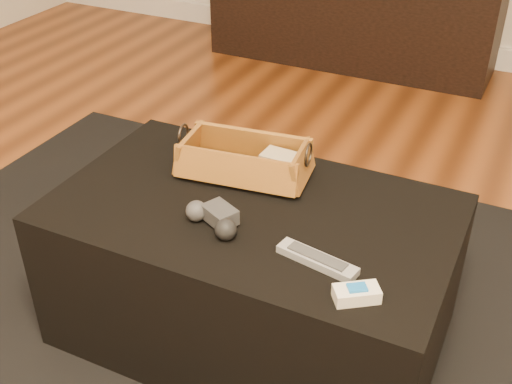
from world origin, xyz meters
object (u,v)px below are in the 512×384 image
at_px(ottoman, 253,272).
at_px(cream_gadget, 357,294).
at_px(game_controller, 214,218).
at_px(media_cabinet, 354,7).
at_px(tv_remote, 237,169).
at_px(wicker_basket, 244,161).
at_px(silver_remote, 317,260).

height_order(ottoman, cream_gadget, cream_gadget).
height_order(game_controller, cream_gadget, game_controller).
distance_m(ottoman, game_controller, 0.27).
height_order(ottoman, game_controller, game_controller).
relative_size(game_controller, cream_gadget, 1.60).
bearing_deg(media_cabinet, tv_remote, -80.59).
distance_m(wicker_basket, game_controller, 0.25).
relative_size(game_controller, silver_remote, 0.85).
bearing_deg(silver_remote, game_controller, 175.18).
xyz_separation_m(ottoman, silver_remote, (0.23, -0.14, 0.22)).
bearing_deg(game_controller, media_cabinet, 99.95).
height_order(wicker_basket, game_controller, wicker_basket).
xyz_separation_m(wicker_basket, cream_gadget, (0.43, -0.34, -0.03)).
distance_m(ottoman, silver_remote, 0.34).
bearing_deg(wicker_basket, tv_remote, -135.83).
height_order(silver_remote, cream_gadget, cream_gadget).
relative_size(media_cabinet, game_controller, 9.22).
bearing_deg(game_controller, tv_remote, 104.56).
xyz_separation_m(media_cabinet, wicker_basket, (0.35, -2.00, 0.18)).
bearing_deg(cream_gadget, media_cabinet, 108.31).
distance_m(wicker_basket, silver_remote, 0.41).
xyz_separation_m(media_cabinet, silver_remote, (0.66, -2.27, 0.14)).
bearing_deg(cream_gadget, silver_remote, 146.89).
relative_size(tv_remote, game_controller, 1.12).
height_order(tv_remote, silver_remote, tv_remote).
distance_m(tv_remote, cream_gadget, 0.55).
height_order(media_cabinet, game_controller, media_cabinet).
distance_m(media_cabinet, game_controller, 2.29).
relative_size(ottoman, cream_gadget, 9.70).
relative_size(silver_remote, cream_gadget, 1.88).
relative_size(wicker_basket, game_controller, 2.24).
bearing_deg(tv_remote, game_controller, -88.74).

